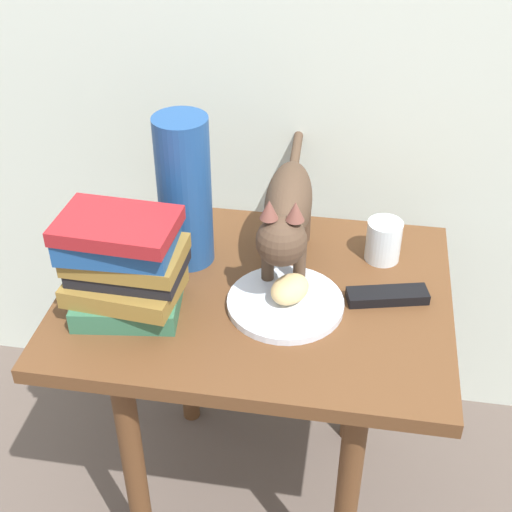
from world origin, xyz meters
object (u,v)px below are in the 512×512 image
object	(u,v)px
cat	(287,211)
bread_roll	(290,289)
candle_jar	(383,243)
book_stack	(124,265)
green_vase	(185,192)
plate	(285,303)
side_table	(256,329)
tv_remote	(387,296)

from	to	relation	value
cat	bread_roll	bearing A→B (deg)	-79.06
cat	candle_jar	xyz separation A→B (m)	(0.19, 0.06, -0.09)
book_stack	green_vase	bearing A→B (deg)	67.97
plate	green_vase	xyz separation A→B (m)	(-0.21, 0.12, 0.15)
candle_jar	bread_roll	bearing A→B (deg)	-132.57
side_table	tv_remote	xyz separation A→B (m)	(0.25, 0.01, 0.11)
book_stack	bread_roll	bearing A→B (deg)	10.82
plate	candle_jar	distance (m)	0.25
cat	candle_jar	world-z (taller)	cat
green_vase	plate	bearing A→B (deg)	-29.63
candle_jar	tv_remote	xyz separation A→B (m)	(0.01, -0.13, -0.03)
green_vase	tv_remote	world-z (taller)	green_vase
green_vase	cat	bearing A→B (deg)	-0.82
green_vase	candle_jar	distance (m)	0.41
cat	green_vase	distance (m)	0.20
tv_remote	bread_roll	bearing A→B (deg)	-179.30
plate	cat	bearing A→B (deg)	97.26
side_table	green_vase	size ratio (longest dim) A/B	2.40
tv_remote	candle_jar	bearing A→B (deg)	81.67
side_table	green_vase	xyz separation A→B (m)	(-0.15, 0.08, 0.25)
plate	cat	distance (m)	0.17
cat	green_vase	xyz separation A→B (m)	(-0.20, 0.00, 0.02)
side_table	bread_roll	xyz separation A→B (m)	(0.07, -0.04, 0.14)
bread_roll	candle_jar	distance (m)	0.24
bread_roll	book_stack	size ratio (longest dim) A/B	0.38
cat	book_stack	xyz separation A→B (m)	(-0.27, -0.17, -0.03)
bread_roll	book_stack	distance (m)	0.30
plate	tv_remote	bearing A→B (deg)	14.75
plate	cat	size ratio (longest dim) A/B	0.45
book_stack	tv_remote	bearing A→B (deg)	12.27
side_table	cat	xyz separation A→B (m)	(0.05, 0.08, 0.23)
side_table	tv_remote	size ratio (longest dim) A/B	4.88
tv_remote	plate	bearing A→B (deg)	-179.14
plate	green_vase	size ratio (longest dim) A/B	0.71
book_stack	candle_jar	size ratio (longest dim) A/B	2.46
side_table	green_vase	world-z (taller)	green_vase
side_table	candle_jar	size ratio (longest dim) A/B	8.62
side_table	tv_remote	bearing A→B (deg)	2.53
bread_roll	candle_jar	world-z (taller)	candle_jar
book_stack	candle_jar	xyz separation A→B (m)	(0.45, 0.23, -0.06)
cat	book_stack	size ratio (longest dim) A/B	2.29
plate	candle_jar	xyz separation A→B (m)	(0.17, 0.18, 0.03)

